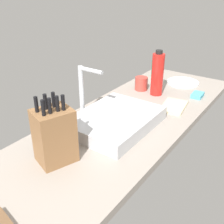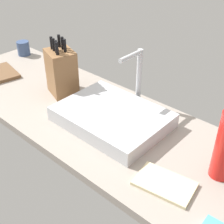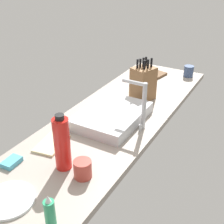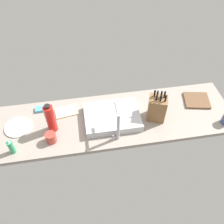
{
  "view_description": "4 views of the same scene",
  "coord_description": "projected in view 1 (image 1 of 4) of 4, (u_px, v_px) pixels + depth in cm",
  "views": [
    {
      "loc": [
        -93.59,
        -65.02,
        69.28
      ],
      "look_at": [
        0.9,
        1.51,
        11.73
      ],
      "focal_mm": 44.1,
      "sensor_mm": 36.0,
      "label": 1
    },
    {
      "loc": [
        74.24,
        -78.42,
        79.97
      ],
      "look_at": [
        4.98,
        -1.62,
        11.52
      ],
      "focal_mm": 49.4,
      "sensor_mm": 36.0,
      "label": 2
    },
    {
      "loc": [
        134.28,
        75.99,
        91.16
      ],
      "look_at": [
        4.39,
        2.28,
        10.3
      ],
      "focal_mm": 48.05,
      "sensor_mm": 36.0,
      "label": 3
    },
    {
      "loc": [
        23.55,
        127.47,
        156.66
      ],
      "look_at": [
        2.63,
        0.28,
        11.97
      ],
      "focal_mm": 38.88,
      "sensor_mm": 36.0,
      "label": 4
    }
  ],
  "objects": [
    {
      "name": "faucet",
      "position": [
        84.0,
        88.0,
        1.35
      ],
      "size": [
        5.5,
        14.32,
        27.17
      ],
      "color": "#B7BABF",
      "rests_on": "countertop_slab"
    },
    {
      "name": "soap_bottle",
      "position": [
        154.0,
        68.0,
        1.97
      ],
      "size": [
        4.07,
        4.07,
        14.64
      ],
      "color": "#2D9966",
      "rests_on": "countertop_slab"
    },
    {
      "name": "coffee_mug",
      "position": [
        141.0,
        83.0,
        1.75
      ],
      "size": [
        8.0,
        8.0,
        8.32
      ],
      "primitive_type": "cylinder",
      "color": "#B23D33",
      "rests_on": "countertop_slab"
    },
    {
      "name": "dish_towel",
      "position": [
        174.0,
        106.0,
        1.53
      ],
      "size": [
        20.92,
        14.96,
        1.2
      ],
      "primitive_type": "cube",
      "rotation": [
        0.0,
        0.0,
        0.16
      ],
      "color": "beige",
      "rests_on": "countertop_slab"
    },
    {
      "name": "dinner_plate",
      "position": [
        183.0,
        82.0,
        1.87
      ],
      "size": [
        21.23,
        21.23,
        1.2
      ],
      "primitive_type": "cylinder",
      "color": "white",
      "rests_on": "countertop_slab"
    },
    {
      "name": "dish_sponge",
      "position": [
        197.0,
        95.0,
        1.65
      ],
      "size": [
        9.3,
        6.47,
        2.4
      ],
      "primitive_type": "cube",
      "rotation": [
        0.0,
        0.0,
        0.05
      ],
      "color": "#4CA3BC",
      "rests_on": "countertop_slab"
    },
    {
      "name": "water_bottle",
      "position": [
        157.0,
        74.0,
        1.64
      ],
      "size": [
        7.32,
        7.32,
        27.35
      ],
      "color": "red",
      "rests_on": "countertop_slab"
    },
    {
      "name": "countertop_slab",
      "position": [
        114.0,
        132.0,
        1.32
      ],
      "size": [
        197.72,
        57.35,
        3.5
      ],
      "primitive_type": "cube",
      "color": "gray",
      "rests_on": "ground"
    },
    {
      "name": "knife_block",
      "position": [
        54.0,
        135.0,
        1.04
      ],
      "size": [
        17.1,
        15.75,
        27.77
      ],
      "rotation": [
        0.0,
        0.0,
        -0.34
      ],
      "color": "brown",
      "rests_on": "countertop_slab"
    },
    {
      "name": "sink_basin",
      "position": [
        115.0,
        120.0,
        1.32
      ],
      "size": [
        44.6,
        33.11,
        6.39
      ],
      "primitive_type": "cube",
      "color": "#B7BABF",
      "rests_on": "countertop_slab"
    }
  ]
}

